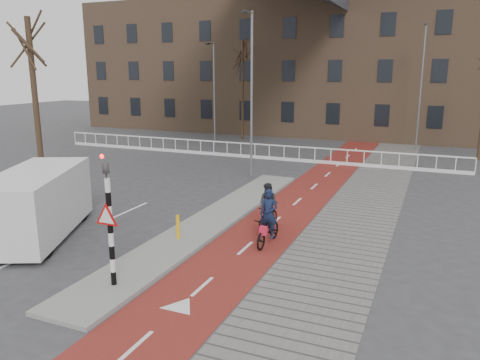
% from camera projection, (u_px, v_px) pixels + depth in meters
% --- Properties ---
extents(ground, '(120.00, 120.00, 0.00)m').
position_uv_depth(ground, '(173.00, 264.00, 13.94)').
color(ground, '#38383A').
rests_on(ground, ground).
extents(bike_lane, '(2.50, 60.00, 0.01)m').
position_uv_depth(bike_lane, '(309.00, 191.00, 22.33)').
color(bike_lane, maroon).
rests_on(bike_lane, ground).
extents(sidewalk, '(3.00, 60.00, 0.01)m').
position_uv_depth(sidewalk, '(369.00, 197.00, 21.26)').
color(sidewalk, slate).
rests_on(sidewalk, ground).
extents(curb_island, '(1.80, 16.00, 0.12)m').
position_uv_depth(curb_island, '(212.00, 221.00, 17.78)').
color(curb_island, gray).
rests_on(curb_island, ground).
extents(traffic_signal, '(0.80, 0.80, 3.68)m').
position_uv_depth(traffic_signal, '(109.00, 217.00, 11.90)').
color(traffic_signal, black).
rests_on(traffic_signal, curb_island).
extents(bollard, '(0.12, 0.12, 0.82)m').
position_uv_depth(bollard, '(178.00, 227.00, 15.62)').
color(bollard, '#F3B50D').
rests_on(bollard, curb_island).
extents(cyclist_near, '(0.69, 1.81, 1.87)m').
position_uv_depth(cyclist_near, '(268.00, 226.00, 15.36)').
color(cyclist_near, black).
rests_on(cyclist_near, bike_lane).
extents(cyclist_far, '(0.77, 1.62, 1.73)m').
position_uv_depth(cyclist_far, '(268.00, 211.00, 16.72)').
color(cyclist_far, black).
rests_on(cyclist_far, bike_lane).
extents(van, '(4.18, 5.78, 2.31)m').
position_uv_depth(van, '(36.00, 203.00, 15.95)').
color(van, silver).
rests_on(van, ground).
extents(railing, '(28.00, 0.10, 0.99)m').
position_uv_depth(railing, '(241.00, 153.00, 31.00)').
color(railing, silver).
rests_on(railing, ground).
extents(townhouse_row, '(46.00, 10.00, 15.90)m').
position_uv_depth(townhouse_row, '(326.00, 45.00, 41.96)').
color(townhouse_row, '#7F6047').
rests_on(townhouse_row, ground).
extents(tree_left, '(0.27, 0.27, 8.05)m').
position_uv_depth(tree_left, '(36.00, 105.00, 22.29)').
color(tree_left, '#312416').
rests_on(tree_left, ground).
extents(tree_mid, '(0.22, 0.22, 7.93)m').
position_uv_depth(tree_mid, '(243.00, 91.00, 38.31)').
color(tree_mid, '#312416').
rests_on(tree_mid, ground).
extents(streetlight_near, '(0.12, 0.12, 8.49)m').
position_uv_depth(streetlight_near, '(252.00, 98.00, 23.96)').
color(streetlight_near, slate).
rests_on(streetlight_near, ground).
extents(streetlight_left, '(0.12, 0.12, 7.62)m').
position_uv_depth(streetlight_left, '(214.00, 95.00, 34.96)').
color(streetlight_left, slate).
rests_on(streetlight_left, ground).
extents(streetlight_right, '(0.12, 0.12, 8.77)m').
position_uv_depth(streetlight_right, '(421.00, 89.00, 32.91)').
color(streetlight_right, slate).
rests_on(streetlight_right, ground).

